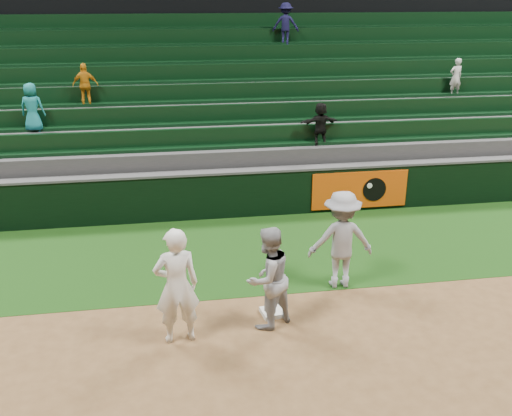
# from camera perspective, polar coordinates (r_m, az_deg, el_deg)

# --- Properties ---
(ground) EXTENTS (70.00, 70.00, 0.00)m
(ground) POSITION_cam_1_polar(r_m,az_deg,el_deg) (10.47, 3.27, -11.07)
(ground) COLOR brown
(ground) RESTS_ON ground
(foul_grass) EXTENTS (36.00, 4.20, 0.01)m
(foul_grass) POSITION_cam_1_polar(r_m,az_deg,el_deg) (13.06, 0.49, -4.18)
(foul_grass) COLOR #11330C
(foul_grass) RESTS_ON ground
(first_base) EXTENTS (0.44, 0.44, 0.09)m
(first_base) POSITION_cam_1_polar(r_m,az_deg,el_deg) (10.59, 1.64, -10.38)
(first_base) COLOR silver
(first_base) RESTS_ON ground
(first_baseman) EXTENTS (0.81, 0.59, 2.04)m
(first_baseman) POSITION_cam_1_polar(r_m,az_deg,el_deg) (9.49, -7.95, -7.74)
(first_baseman) COLOR white
(first_baseman) RESTS_ON ground
(baserunner) EXTENTS (1.14, 1.08, 1.85)m
(baserunner) POSITION_cam_1_polar(r_m,az_deg,el_deg) (9.86, 1.22, -7.00)
(baserunner) COLOR #9B9DA5
(baserunner) RESTS_ON ground
(base_coach) EXTENTS (1.32, 0.80, 1.98)m
(base_coach) POSITION_cam_1_polar(r_m,az_deg,el_deg) (11.25, 8.52, -3.16)
(base_coach) COLOR #93959F
(base_coach) RESTS_ON foul_grass
(field_wall) EXTENTS (36.00, 0.45, 1.25)m
(field_wall) POSITION_cam_1_polar(r_m,az_deg,el_deg) (14.84, -0.82, 1.58)
(field_wall) COLOR black
(field_wall) RESTS_ON ground
(stadium_seating) EXTENTS (36.00, 5.95, 5.20)m
(stadium_seating) POSITION_cam_1_polar(r_m,az_deg,el_deg) (18.16, -2.68, 8.66)
(stadium_seating) COLOR #313234
(stadium_seating) RESTS_ON ground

